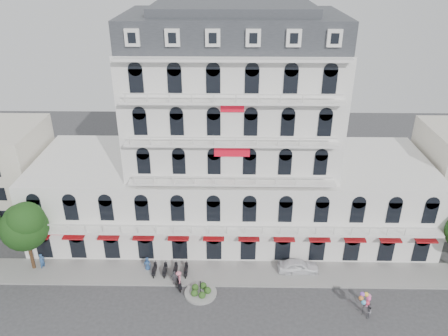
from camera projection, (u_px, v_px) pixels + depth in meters
sidewalk at (231, 273)px, 45.79m from camera, size 53.00×4.00×0.16m
main_building at (232, 152)px, 49.40m from camera, size 45.00×15.00×25.80m
traffic_island at (201, 292)px, 43.08m from camera, size 3.20×3.20×1.60m
parked_scooter_row at (170, 275)px, 45.74m from camera, size 4.40×1.80×1.10m
tree_west_inner at (24, 224)px, 44.01m from camera, size 4.76×4.76×8.25m
parked_car at (298, 266)px, 45.85m from camera, size 4.31×1.82×1.46m
rider_center at (179, 279)px, 43.45m from camera, size 0.84×1.68×2.10m
pedestrian_left at (147, 264)px, 46.04m from camera, size 0.82×0.57×1.61m
pedestrian_mid at (175, 279)px, 43.79m from camera, size 1.18×0.86×1.86m
pedestrian_right at (368, 300)px, 41.35m from camera, size 1.11×1.02×1.50m
pedestrian_far at (42, 262)px, 46.13m from camera, size 0.69×0.83×1.93m
balloon_vendor at (367, 306)px, 39.98m from camera, size 1.38×1.28×2.45m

